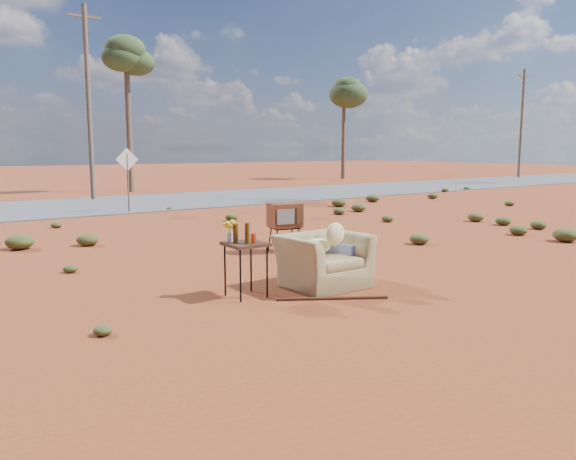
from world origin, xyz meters
TOP-DOWN VIEW (x-y plane):
  - ground at (0.00, 0.00)m, footprint 140.00×140.00m
  - highway at (0.00, 15.00)m, footprint 140.00×7.00m
  - armchair at (0.29, 0.07)m, footprint 1.50×0.96m
  - tv_unit at (1.45, 2.83)m, footprint 0.74×0.65m
  - side_table at (-1.17, 0.28)m, footprint 0.57×0.57m
  - rusty_bar at (-0.22, -0.64)m, footprint 1.41×0.89m
  - road_sign at (1.50, 12.00)m, footprint 0.78×0.06m
  - eucalyptus_center at (5.00, 21.00)m, footprint 3.20×3.20m
  - eucalyptus_right at (22.00, 24.00)m, footprint 3.20×3.20m
  - utility_pole_center at (2.00, 17.50)m, footprint 1.40×0.20m
  - utility_pole_east at (34.00, 17.50)m, footprint 1.40×0.20m
  - scrub_patch at (-0.82, 4.41)m, footprint 17.49×8.07m

SIDE VIEW (x-z plane):
  - ground at x=0.00m, z-range 0.00..0.00m
  - highway at x=0.00m, z-range 0.00..0.04m
  - rusty_bar at x=-0.22m, z-range 0.00..0.04m
  - scrub_patch at x=-0.82m, z-range -0.03..0.30m
  - armchair at x=0.29m, z-range -0.04..1.08m
  - tv_unit at x=1.45m, z-range 0.25..1.28m
  - side_table at x=-1.17m, z-range 0.27..1.40m
  - road_sign at x=1.50m, z-range 0.41..2.60m
  - utility_pole_center at x=2.00m, z-range 0.15..8.15m
  - utility_pole_east at x=34.00m, z-range 0.15..8.15m
  - eucalyptus_right at x=22.00m, z-range 2.39..9.49m
  - eucalyptus_center at x=5.00m, z-range 2.63..10.23m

